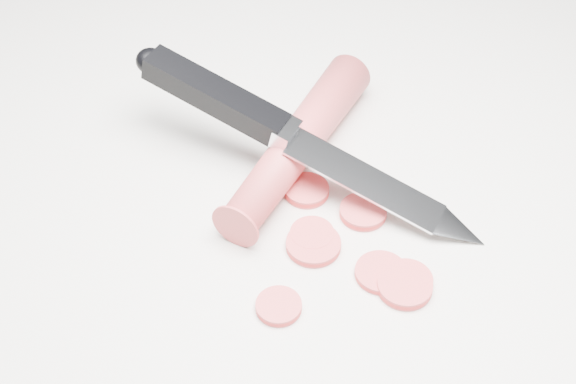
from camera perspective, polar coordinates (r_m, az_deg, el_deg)
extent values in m
plane|color=silver|center=(0.63, 1.58, 0.78)|extent=(2.40, 2.40, 0.00)
cylinder|color=#C33A3E|center=(0.63, 0.74, 3.54)|extent=(0.15, 0.17, 0.03)
cylinder|color=#C7393C|center=(0.58, 1.72, -3.05)|extent=(0.03, 0.03, 0.01)
cylinder|color=#C7393C|center=(0.54, -0.67, -8.13)|extent=(0.03, 0.03, 0.01)
cylinder|color=#C7393C|center=(0.58, 1.82, -3.75)|extent=(0.04, 0.04, 0.01)
cylinder|color=#C7393C|center=(0.56, 8.48, -6.25)|extent=(0.04, 0.04, 0.01)
cylinder|color=#C7393C|center=(0.60, 5.36, -1.41)|extent=(0.04, 0.04, 0.01)
cylinder|color=#C7393C|center=(0.61, 1.34, 0.12)|extent=(0.03, 0.03, 0.01)
cylinder|color=#C7393C|center=(0.56, 8.30, -6.64)|extent=(0.04, 0.04, 0.01)
cylinder|color=#C7393C|center=(0.57, 6.64, -5.72)|extent=(0.04, 0.04, 0.01)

